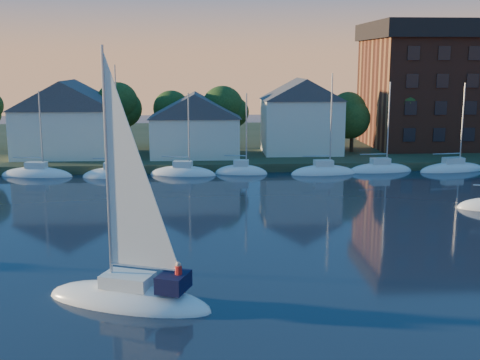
{
  "coord_description": "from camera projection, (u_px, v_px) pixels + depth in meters",
  "views": [
    {
      "loc": [
        -5.12,
        -19.82,
        12.86
      ],
      "look_at": [
        -2.46,
        22.0,
        4.63
      ],
      "focal_mm": 45.0,
      "sensor_mm": 36.0,
      "label": 1
    }
  ],
  "objects": [
    {
      "name": "clubhouse_east",
      "position": [
        301.0,
        115.0,
        79.32
      ],
      "size": [
        10.5,
        8.4,
        9.8
      ],
      "color": "white",
      "rests_on": "shoreline_land"
    },
    {
      "name": "clubhouse_centre",
      "position": [
        195.0,
        124.0,
        76.66
      ],
      "size": [
        11.55,
        8.4,
        8.08
      ],
      "color": "white",
      "rests_on": "shoreline_land"
    },
    {
      "name": "wooden_dock",
      "position": [
        245.0,
        170.0,
        73.13
      ],
      "size": [
        120.0,
        3.0,
        1.0
      ],
      "primitive_type": "cube",
      "color": "brown",
      "rests_on": "ground"
    },
    {
      "name": "shoreline_land",
      "position": [
        234.0,
        144.0,
        95.65
      ],
      "size": [
        160.0,
        50.0,
        2.0
      ],
      "primitive_type": "cube",
      "color": "#2C3821",
      "rests_on": "ground"
    },
    {
      "name": "hero_sailboat",
      "position": [
        131.0,
        293.0,
        32.5
      ],
      "size": [
        10.06,
        6.3,
        14.83
      ],
      "rotation": [
        0.0,
        0.0,
        2.78
      ],
      "color": "white",
      "rests_on": "ground"
    },
    {
      "name": "condo_block",
      "position": [
        475.0,
        84.0,
        86.04
      ],
      "size": [
        31.0,
        17.0,
        17.4
      ],
      "color": "brown",
      "rests_on": "shoreline_land"
    },
    {
      "name": "clubhouse_west",
      "position": [
        69.0,
        118.0,
        76.49
      ],
      "size": [
        13.65,
        9.45,
        9.64
      ],
      "color": "white",
      "rests_on": "shoreline_land"
    },
    {
      "name": "moored_fleet",
      "position": [
        246.0,
        173.0,
        70.17
      ],
      "size": [
        87.5,
        2.4,
        12.05
      ],
      "color": "white",
      "rests_on": "ground"
    },
    {
      "name": "tree_line",
      "position": [
        253.0,
        104.0,
        82.64
      ],
      "size": [
        93.4,
        5.4,
        8.9
      ],
      "color": "#372719",
      "rests_on": "shoreline_land"
    }
  ]
}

